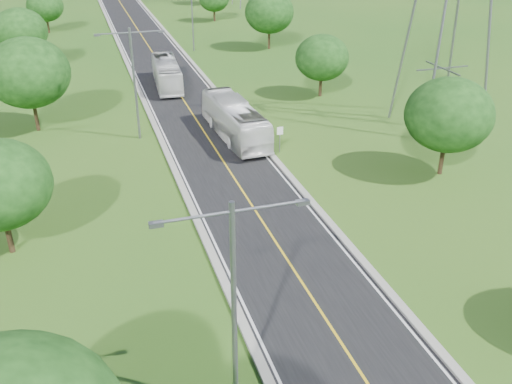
% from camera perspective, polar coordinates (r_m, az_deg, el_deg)
% --- Properties ---
extents(ground, '(260.00, 260.00, 0.00)m').
position_cam_1_polar(ground, '(68.78, -8.06, 10.27)').
color(ground, '#225417').
rests_on(ground, ground).
extents(road, '(8.00, 150.00, 0.06)m').
position_cam_1_polar(road, '(74.48, -8.90, 11.52)').
color(road, black).
rests_on(road, ground).
extents(curb_left, '(0.50, 150.00, 0.22)m').
position_cam_1_polar(curb_left, '(73.98, -12.21, 11.20)').
color(curb_left, gray).
rests_on(curb_left, ground).
extents(curb_right, '(0.50, 150.00, 0.22)m').
position_cam_1_polar(curb_right, '(75.18, -5.64, 11.92)').
color(curb_right, gray).
rests_on(curb_right, ground).
extents(speed_limit_sign, '(0.55, 0.09, 2.40)m').
position_cam_1_polar(speed_limit_sign, '(49.23, 2.40, 5.70)').
color(speed_limit_sign, slate).
rests_on(speed_limit_sign, ground).
extents(streetlight_near_left, '(5.90, 0.25, 10.00)m').
position_cam_1_polar(streetlight_near_left, '(22.24, -2.24, -10.26)').
color(streetlight_near_left, slate).
rests_on(streetlight_near_left, ground).
extents(streetlight_mid_left, '(5.90, 0.25, 10.00)m').
position_cam_1_polar(streetlight_mid_left, '(52.12, -12.12, 11.37)').
color(streetlight_mid_left, slate).
rests_on(streetlight_mid_left, ground).
extents(streetlight_far_right, '(5.90, 0.25, 10.00)m').
position_cam_1_polar(streetlight_far_right, '(85.83, -6.43, 17.73)').
color(streetlight_far_right, slate).
rests_on(streetlight_far_right, ground).
extents(tree_lc, '(7.56, 7.56, 8.79)m').
position_cam_1_polar(tree_lc, '(57.04, -21.82, 11.01)').
color(tree_lc, black).
rests_on(tree_lc, ground).
extents(tree_ld, '(6.72, 6.72, 7.82)m').
position_cam_1_polar(tree_ld, '(80.73, -22.51, 14.65)').
color(tree_ld, black).
rests_on(tree_ld, ground).
extents(tree_le, '(5.88, 5.88, 6.84)m').
position_cam_1_polar(tree_le, '(104.33, -20.36, 17.03)').
color(tree_le, black).
rests_on(tree_le, ground).
extents(tree_rb, '(6.72, 6.72, 7.82)m').
position_cam_1_polar(tree_rb, '(46.32, 18.73, 7.32)').
color(tree_rb, black).
rests_on(tree_rb, ground).
extents(tree_rc, '(5.88, 5.88, 6.84)m').
position_cam_1_polar(tree_rc, '(64.36, 6.61, 13.21)').
color(tree_rc, black).
rests_on(tree_rc, ground).
extents(tree_rd, '(7.14, 7.14, 8.30)m').
position_cam_1_polar(tree_rd, '(86.84, 1.34, 17.53)').
color(tree_rd, black).
rests_on(tree_rd, ground).
extents(bus_outbound, '(3.51, 12.33, 3.40)m').
position_cam_1_polar(bus_outbound, '(52.33, -2.13, 7.20)').
color(bus_outbound, white).
rests_on(bus_outbound, road).
extents(bus_inbound, '(3.45, 11.46, 3.15)m').
position_cam_1_polar(bus_inbound, '(68.88, -8.92, 11.65)').
color(bus_inbound, white).
rests_on(bus_inbound, road).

